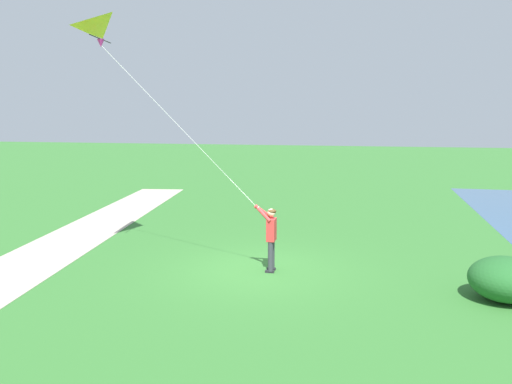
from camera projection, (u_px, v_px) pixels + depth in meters
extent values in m
plane|color=#33702D|center=(257.00, 270.00, 13.85)|extent=(120.00, 120.00, 0.00)
cube|color=#B7AD99|center=(6.00, 276.00, 13.31)|extent=(7.03, 32.01, 0.02)
cube|color=#232328|center=(270.00, 271.00, 13.62)|extent=(0.24, 0.11, 0.06)
cylinder|color=#383842|center=(270.00, 256.00, 13.56)|extent=(0.14, 0.14, 0.82)
cube|color=#232328|center=(271.00, 269.00, 13.85)|extent=(0.24, 0.11, 0.06)
cylinder|color=#383842|center=(272.00, 254.00, 13.79)|extent=(0.14, 0.14, 0.82)
cube|color=red|center=(271.00, 230.00, 13.57)|extent=(0.23, 0.40, 0.60)
sphere|color=beige|center=(271.00, 213.00, 13.50)|extent=(0.22, 0.22, 0.22)
ellipsoid|color=#4C3319|center=(272.00, 211.00, 13.49)|extent=(0.23, 0.23, 0.13)
cylinder|color=red|center=(263.00, 213.00, 13.46)|extent=(0.53, 0.34, 0.43)
cylinder|color=red|center=(264.00, 212.00, 13.63)|extent=(0.53, 0.36, 0.43)
sphere|color=beige|center=(258.00, 208.00, 13.56)|extent=(0.10, 0.10, 0.10)
pyramid|color=yellow|center=(113.00, 29.00, 13.71)|extent=(1.01, 1.75, 0.57)
cone|color=#E02D9E|center=(101.00, 43.00, 13.79)|extent=(0.23, 0.23, 0.22)
cylinder|color=black|center=(101.00, 39.00, 13.78)|extent=(0.27, 1.55, 0.02)
cylinder|color=silver|center=(179.00, 126.00, 13.68)|extent=(4.38, 0.08, 4.36)
ellipsoid|color=#236028|center=(507.00, 279.00, 11.48)|extent=(1.68, 1.61, 1.02)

